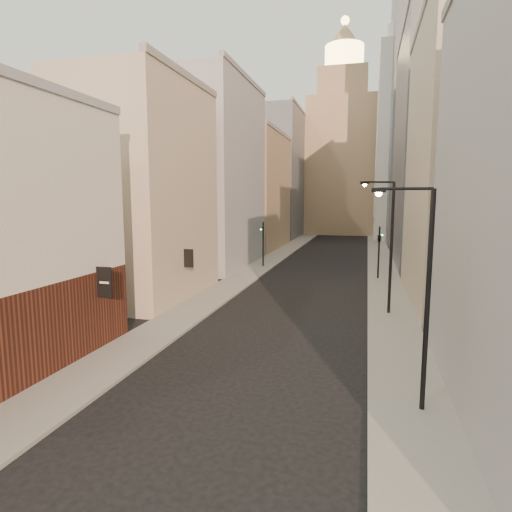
# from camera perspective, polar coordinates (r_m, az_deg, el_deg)

# --- Properties ---
(sidewalk_left) EXTENTS (3.00, 140.00, 0.15)m
(sidewalk_left) POSITION_cam_1_polar(r_m,az_deg,el_deg) (60.12, 3.64, 0.53)
(sidewalk_left) COLOR gray
(sidewalk_left) RESTS_ON ground
(sidewalk_right) EXTENTS (3.00, 140.00, 0.15)m
(sidewalk_right) POSITION_cam_1_polar(r_m,az_deg,el_deg) (59.09, 16.12, 0.12)
(sidewalk_right) COLOR gray
(sidewalk_right) RESTS_ON ground
(left_bldg_beige) EXTENTS (8.00, 12.00, 16.00)m
(left_bldg_beige) POSITION_cam_1_polar(r_m,az_deg,el_deg) (33.99, -15.13, 8.15)
(left_bldg_beige) COLOR tan
(left_bldg_beige) RESTS_ON ground
(left_bldg_grey) EXTENTS (8.00, 16.00, 20.00)m
(left_bldg_grey) POSITION_cam_1_polar(r_m,az_deg,el_deg) (48.62, -5.73, 10.53)
(left_bldg_grey) COLOR #9B9CA1
(left_bldg_grey) RESTS_ON ground
(left_bldg_tan) EXTENTS (8.00, 18.00, 17.00)m
(left_bldg_tan) POSITION_cam_1_polar(r_m,az_deg,el_deg) (65.75, -0.22, 8.52)
(left_bldg_tan) COLOR tan
(left_bldg_tan) RESTS_ON ground
(left_bldg_wingrid) EXTENTS (8.00, 20.00, 24.00)m
(left_bldg_wingrid) POSITION_cam_1_polar(r_m,az_deg,el_deg) (85.35, 3.26, 10.68)
(left_bldg_wingrid) COLOR gray
(left_bldg_wingrid) RESTS_ON ground
(right_bldg_beige) EXTENTS (8.00, 16.00, 20.00)m
(right_bldg_beige) POSITION_cam_1_polar(r_m,az_deg,el_deg) (34.44, 27.19, 10.90)
(right_bldg_beige) COLOR tan
(right_bldg_beige) RESTS_ON ground
(right_bldg_wingrid) EXTENTS (8.00, 20.00, 26.00)m
(right_bldg_wingrid) POSITION_cam_1_polar(r_m,az_deg,el_deg) (54.34, 22.73, 12.86)
(right_bldg_wingrid) COLOR gray
(right_bldg_wingrid) RESTS_ON ground
(highrise) EXTENTS (21.00, 23.00, 51.20)m
(highrise) POSITION_cam_1_polar(r_m,az_deg,el_deg) (84.60, 24.67, 19.38)
(highrise) COLOR gray
(highrise) RESTS_ON ground
(clock_tower) EXTENTS (14.00, 14.00, 44.90)m
(clock_tower) POSITION_cam_1_polar(r_m,az_deg,el_deg) (96.28, 11.36, 13.57)
(clock_tower) COLOR tan
(clock_tower) RESTS_ON ground
(white_tower) EXTENTS (8.00, 8.00, 41.50)m
(white_tower) POSITION_cam_1_polar(r_m,az_deg,el_deg) (82.49, 18.71, 15.01)
(white_tower) COLOR silver
(white_tower) RESTS_ON ground
(streetlamp_near) EXTENTS (2.09, 0.34, 7.96)m
(streetlamp_near) POSITION_cam_1_polar(r_m,az_deg,el_deg) (15.81, 21.25, -3.91)
(streetlamp_near) COLOR black
(streetlamp_near) RESTS_ON ground
(streetlamp_mid) EXTENTS (2.17, 0.94, 8.65)m
(streetlamp_mid) POSITION_cam_1_polar(r_m,az_deg,el_deg) (28.61, 17.22, 2.06)
(streetlamp_mid) COLOR black
(streetlamp_mid) RESTS_ON ground
(traffic_light_left) EXTENTS (0.58, 0.51, 5.00)m
(traffic_light_left) POSITION_cam_1_polar(r_m,az_deg,el_deg) (46.84, 0.96, 2.78)
(traffic_light_left) COLOR black
(traffic_light_left) RESTS_ON ground
(traffic_light_right) EXTENTS (0.61, 0.56, 5.00)m
(traffic_light_right) POSITION_cam_1_polar(r_m,az_deg,el_deg) (41.19, 16.12, 2.13)
(traffic_light_right) COLOR black
(traffic_light_right) RESTS_ON ground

